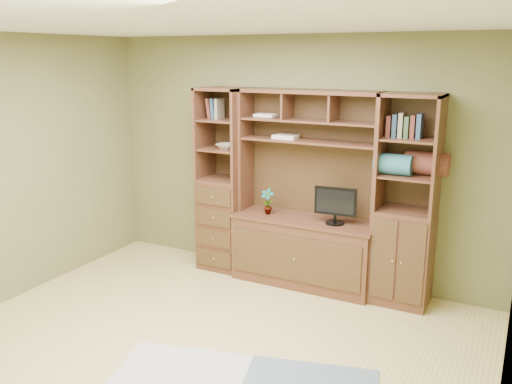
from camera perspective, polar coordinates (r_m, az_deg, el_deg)
The scene contains 10 objects.
room at distance 4.16m, azimuth -6.79°, elevation -1.03°, with size 4.60×4.10×2.64m.
center_hutch at distance 5.61m, azimuth 5.18°, elevation 0.11°, with size 1.54×0.53×2.05m, color #512D1C.
left_tower at distance 6.08m, azimuth -3.43°, elevation 1.24°, with size 0.50×0.45×2.05m, color #512D1C.
right_tower at distance 5.36m, azimuth 15.53°, elevation -1.02°, with size 0.55×0.45×2.05m, color #512D1C.
monitor at distance 5.47m, azimuth 8.38°, elevation -0.72°, with size 0.43×0.19×0.52m, color black.
orchid at distance 5.78m, azimuth 1.21°, elevation -1.00°, with size 0.15×0.10×0.28m, color #AE4F3B.
magazines at distance 5.69m, azimuth 3.15°, elevation 5.84°, with size 0.25×0.18×0.04m, color beige.
bowl at distance 5.98m, azimuth -3.14°, elevation 4.86°, with size 0.21×0.21×0.05m, color beige.
blanket_teal at distance 5.26m, azimuth 14.27°, elevation 2.84°, with size 0.34×0.20×0.20m, color #2D6876.
blanket_red at distance 5.33m, azimuth 17.54°, elevation 2.89°, with size 0.40×0.22×0.22m, color brown.
Camera 1 is at (2.26, -3.31, 2.38)m, focal length 38.00 mm.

